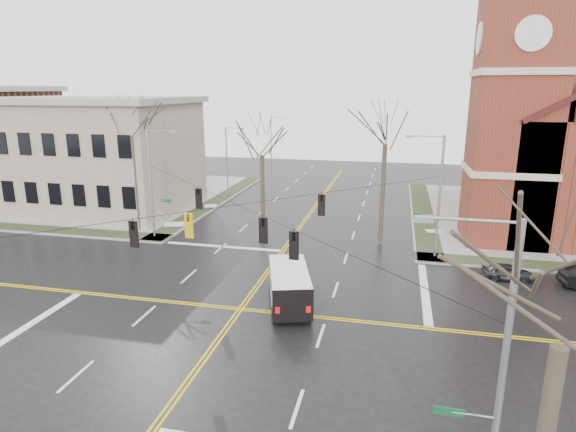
% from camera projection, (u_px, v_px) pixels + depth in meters
% --- Properties ---
extents(ground, '(120.00, 120.00, 0.00)m').
position_uv_depth(ground, '(241.00, 309.00, 27.75)').
color(ground, black).
rests_on(ground, ground).
extents(sidewalks, '(80.00, 80.00, 0.17)m').
position_uv_depth(sidewalks, '(241.00, 308.00, 27.73)').
color(sidewalks, gray).
rests_on(sidewalks, ground).
extents(road_markings, '(100.00, 100.00, 0.01)m').
position_uv_depth(road_markings, '(241.00, 309.00, 27.75)').
color(road_markings, gold).
rests_on(road_markings, ground).
extents(civic_building_a, '(18.00, 14.00, 11.00)m').
position_uv_depth(civic_building_a, '(98.00, 156.00, 49.90)').
color(civic_building_a, gray).
rests_on(civic_building_a, ground).
extents(signal_pole_ne, '(2.75, 0.22, 9.00)m').
position_uv_depth(signal_pole_ne, '(437.00, 193.00, 34.89)').
color(signal_pole_ne, gray).
rests_on(signal_pole_ne, ground).
extents(signal_pole_nw, '(2.75, 0.22, 9.00)m').
position_uv_depth(signal_pole_nw, '(152.00, 181.00, 39.74)').
color(signal_pole_nw, gray).
rests_on(signal_pole_nw, ground).
extents(signal_pole_se, '(2.75, 0.22, 9.00)m').
position_uv_depth(signal_pole_se, '(497.00, 366.00, 13.21)').
color(signal_pole_se, gray).
rests_on(signal_pole_se, ground).
extents(span_wires, '(23.02, 23.02, 0.03)m').
position_uv_depth(span_wires, '(238.00, 205.00, 26.16)').
color(span_wires, black).
rests_on(span_wires, ground).
extents(traffic_signals, '(8.21, 8.26, 1.30)m').
position_uv_depth(traffic_signals, '(234.00, 221.00, 25.72)').
color(traffic_signals, black).
rests_on(traffic_signals, ground).
extents(streetlight_north_a, '(2.30, 0.20, 8.00)m').
position_uv_depth(streetlight_north_a, '(228.00, 159.00, 55.27)').
color(streetlight_north_a, gray).
rests_on(streetlight_north_a, ground).
extents(streetlight_north_b, '(2.30, 0.20, 8.00)m').
position_uv_depth(streetlight_north_b, '(272.00, 141.00, 74.12)').
color(streetlight_north_b, gray).
rests_on(streetlight_north_b, ground).
extents(cargo_van, '(3.73, 6.03, 2.15)m').
position_uv_depth(cargo_van, '(289.00, 283.00, 28.21)').
color(cargo_van, silver).
rests_on(cargo_van, ground).
extents(parked_car_a, '(3.23, 1.36, 1.09)m').
position_uv_depth(parked_car_a, '(507.00, 272.00, 31.92)').
color(parked_car_a, black).
rests_on(parked_car_a, ground).
extents(tree_nw_far, '(4.00, 4.00, 12.43)m').
position_uv_depth(tree_nw_far, '(132.00, 129.00, 40.77)').
color(tree_nw_far, '#352D22').
rests_on(tree_nw_far, ground).
extents(tree_nw_near, '(4.00, 4.00, 10.35)m').
position_uv_depth(tree_nw_near, '(262.00, 150.00, 39.05)').
color(tree_nw_near, '#352D22').
rests_on(tree_nw_near, ground).
extents(tree_ne, '(4.00, 4.00, 11.97)m').
position_uv_depth(tree_ne, '(385.00, 137.00, 37.29)').
color(tree_ne, '#352D22').
rests_on(tree_ne, ground).
extents(tree_se, '(4.00, 4.00, 10.75)m').
position_uv_depth(tree_se, '(563.00, 326.00, 9.51)').
color(tree_se, '#352D22').
rests_on(tree_se, ground).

